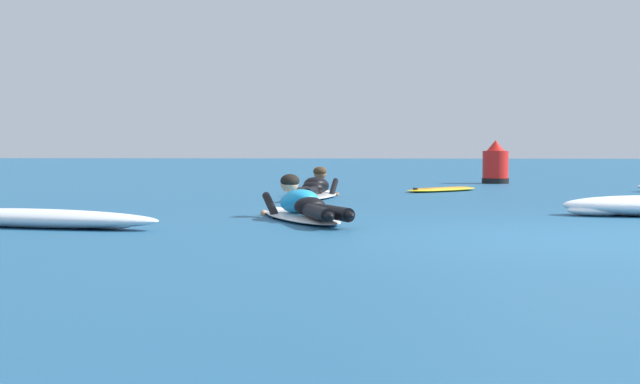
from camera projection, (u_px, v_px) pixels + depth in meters
name	position (u px, v px, depth m)	size (l,w,h in m)	color
ground_plane	(489.00, 189.00, 17.85)	(120.00, 120.00, 0.00)	#235B84
surfer_near	(303.00, 208.00, 9.91)	(1.38, 2.54, 0.53)	white
surfer_far	(315.00, 190.00, 14.41)	(0.74, 2.63, 0.55)	white
drifting_surfboard	(441.00, 189.00, 16.80)	(1.65, 1.79, 0.16)	yellow
whitewater_mid_left	(33.00, 219.00, 9.03)	(2.82, 1.09, 0.18)	white
channel_marker_buoy	(495.00, 166.00, 20.70)	(0.61, 0.61, 0.98)	red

